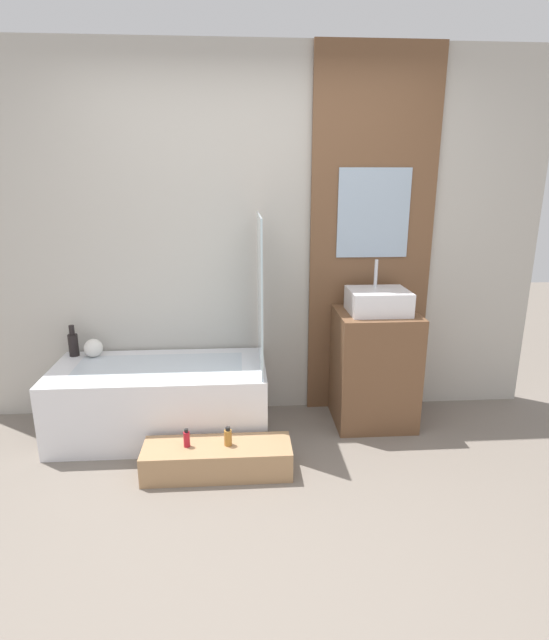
{
  "coord_description": "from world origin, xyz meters",
  "views": [
    {
      "loc": [
        -0.1,
        -2.02,
        1.74
      ],
      "look_at": [
        0.09,
        0.71,
        0.95
      ],
      "focal_mm": 28.0,
      "sensor_mm": 36.0,
      "label": 1
    }
  ],
  "objects_px": {
    "sink": "(378,301)",
    "bottle_soap_primary": "(187,439)",
    "wooden_step_bench": "(218,459)",
    "vase_round_light": "(93,348)",
    "bottle_soap_secondary": "(228,437)",
    "bathtub": "(161,400)",
    "vase_tall_dark": "(73,343)"
  },
  "relations": [
    {
      "from": "vase_round_light",
      "to": "bottle_soap_secondary",
      "type": "height_order",
      "value": "vase_round_light"
    },
    {
      "from": "sink",
      "to": "bottle_soap_primary",
      "type": "distance_m",
      "value": 1.57
    },
    {
      "from": "vase_round_light",
      "to": "bottle_soap_secondary",
      "type": "distance_m",
      "value": 1.26
    },
    {
      "from": "bathtub",
      "to": "bottle_soap_primary",
      "type": "relative_size",
      "value": 12.51
    },
    {
      "from": "sink",
      "to": "vase_round_light",
      "type": "height_order",
      "value": "sink"
    },
    {
      "from": "sink",
      "to": "bottle_soap_secondary",
      "type": "height_order",
      "value": "sink"
    },
    {
      "from": "wooden_step_bench",
      "to": "bottle_soap_primary",
      "type": "height_order",
      "value": "bottle_soap_primary"
    },
    {
      "from": "wooden_step_bench",
      "to": "vase_tall_dark",
      "type": "height_order",
      "value": "vase_tall_dark"
    },
    {
      "from": "vase_tall_dark",
      "to": "bottle_soap_secondary",
      "type": "xyz_separation_m",
      "value": [
        1.11,
        -0.78,
        -0.36
      ]
    },
    {
      "from": "bottle_soap_secondary",
      "to": "bottle_soap_primary",
      "type": "bearing_deg",
      "value": 180.0
    },
    {
      "from": "vase_round_light",
      "to": "bottle_soap_primary",
      "type": "relative_size",
      "value": 1.13
    },
    {
      "from": "bathtub",
      "to": "vase_tall_dark",
      "type": "height_order",
      "value": "vase_tall_dark"
    },
    {
      "from": "sink",
      "to": "vase_tall_dark",
      "type": "bearing_deg",
      "value": 175.19
    },
    {
      "from": "bathtub",
      "to": "bottle_soap_primary",
      "type": "xyz_separation_m",
      "value": [
        0.23,
        -0.52,
        -0.02
      ]
    },
    {
      "from": "bottle_soap_secondary",
      "to": "vase_round_light",
      "type": "bearing_deg",
      "value": 142.2
    },
    {
      "from": "bottle_soap_secondary",
      "to": "sink",
      "type": "bearing_deg",
      "value": 29.9
    },
    {
      "from": "wooden_step_bench",
      "to": "sink",
      "type": "relative_size",
      "value": 2.2
    },
    {
      "from": "sink",
      "to": "bottle_soap_secondary",
      "type": "distance_m",
      "value": 1.38
    },
    {
      "from": "wooden_step_bench",
      "to": "bottle_soap_primary",
      "type": "xyz_separation_m",
      "value": [
        -0.18,
        0.0,
        0.14
      ]
    },
    {
      "from": "bathtub",
      "to": "vase_tall_dark",
      "type": "distance_m",
      "value": 0.77
    },
    {
      "from": "wooden_step_bench",
      "to": "bottle_soap_primary",
      "type": "relative_size",
      "value": 7.76
    },
    {
      "from": "sink",
      "to": "vase_round_light",
      "type": "xyz_separation_m",
      "value": [
        -2.0,
        0.15,
        -0.35
      ]
    },
    {
      "from": "bathtub",
      "to": "bottle_soap_primary",
      "type": "bearing_deg",
      "value": -66.49
    },
    {
      "from": "bathtub",
      "to": "bottle_soap_secondary",
      "type": "bearing_deg",
      "value": -47.79
    },
    {
      "from": "wooden_step_bench",
      "to": "bottle_soap_secondary",
      "type": "relative_size",
      "value": 7.56
    },
    {
      "from": "sink",
      "to": "vase_round_light",
      "type": "distance_m",
      "value": 2.04
    },
    {
      "from": "sink",
      "to": "vase_round_light",
      "type": "bearing_deg",
      "value": 175.72
    },
    {
      "from": "vase_tall_dark",
      "to": "sink",
      "type": "bearing_deg",
      "value": -4.81
    },
    {
      "from": "vase_round_light",
      "to": "bottle_soap_primary",
      "type": "bearing_deg",
      "value": -46.17
    },
    {
      "from": "bathtub",
      "to": "vase_tall_dark",
      "type": "relative_size",
      "value": 6.36
    },
    {
      "from": "sink",
      "to": "bottle_soap_secondary",
      "type": "relative_size",
      "value": 3.44
    },
    {
      "from": "bathtub",
      "to": "sink",
      "type": "distance_m",
      "value": 1.65
    }
  ]
}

